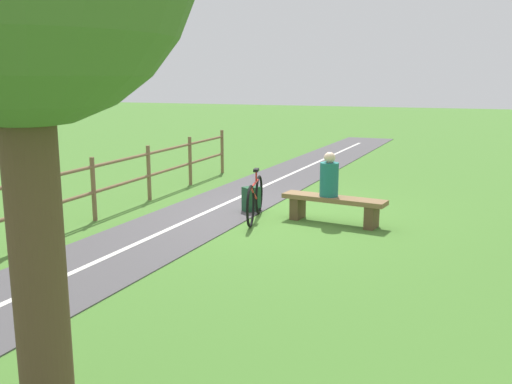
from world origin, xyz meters
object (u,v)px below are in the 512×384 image
(person_seated, at_px, (329,177))
(bicycle, at_px, (255,199))
(backpack, at_px, (251,199))
(bench, at_px, (334,205))

(person_seated, distance_m, bicycle, 1.35)
(backpack, bearing_deg, bench, 170.17)
(person_seated, relative_size, bicycle, 0.46)
(bench, distance_m, person_seated, 0.48)
(bicycle, bearing_deg, backpack, -164.94)
(bench, bearing_deg, person_seated, 0.00)
(bicycle, xyz_separation_m, backpack, (0.30, -0.57, -0.14))
(person_seated, height_order, bicycle, person_seated)
(bench, height_order, person_seated, person_seated)
(bench, relative_size, bicycle, 1.11)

